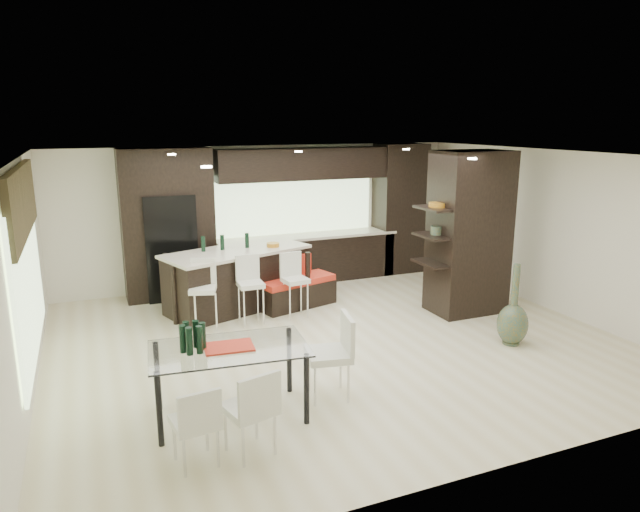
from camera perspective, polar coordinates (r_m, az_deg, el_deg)
name	(u,v)px	position (r m, az deg, el deg)	size (l,w,h in m)	color
ground	(336,340)	(8.53, 1.57, -8.41)	(8.00, 8.00, 0.00)	beige
back_wall	(264,215)	(11.35, -5.66, 4.13)	(8.00, 0.02, 2.70)	white
left_wall	(23,281)	(7.48, -27.59, -2.24)	(0.02, 7.00, 2.70)	white
right_wall	(552,231)	(10.39, 22.19, 2.34)	(0.02, 7.00, 2.70)	white
ceiling	(337,156)	(7.93, 1.69, 10.01)	(8.00, 7.00, 0.02)	white
window_left	(28,276)	(7.67, -27.19, -1.84)	(0.04, 3.20, 1.90)	#B2D199
window_back	(293,203)	(11.47, -2.74, 5.29)	(3.40, 0.04, 1.20)	#B2D199
stone_accent	(21,202)	(7.50, -27.69, 4.84)	(0.08, 3.00, 0.80)	brown
ceiling_spots	(330,156)	(8.16, 0.96, 9.97)	(4.00, 3.00, 0.02)	white
back_cabinetry	(293,216)	(11.19, -2.71, 4.05)	(6.80, 0.68, 2.70)	black
refrigerator	(170,246)	(10.66, -14.81, 0.95)	(0.90, 0.68, 1.90)	black
partition_column	(469,233)	(9.78, 14.68, 2.25)	(1.20, 0.80, 2.70)	black
kitchen_island	(238,279)	(9.90, -8.24, -2.28)	(2.47, 1.06, 1.03)	black
stool_left	(203,302)	(9.00, -11.58, -4.51)	(0.39, 0.39, 0.89)	silver
stool_mid	(251,296)	(9.16, -6.92, -4.03)	(0.39, 0.39, 0.88)	silver
stool_right	(295,292)	(9.39, -2.47, -3.57)	(0.38, 0.38, 0.86)	silver
bench	(297,292)	(9.94, -2.33, -3.61)	(1.36, 0.52, 0.52)	black
floor_vase	(514,305)	(8.65, 18.83, -4.61)	(0.44, 0.44, 1.20)	#45543B
dining_table	(230,382)	(6.41, -8.97, -12.36)	(1.67, 0.94, 0.80)	white
chair_near	(250,414)	(5.74, -7.06, -15.43)	(0.45, 0.45, 0.82)	silver
chair_far	(195,428)	(5.68, -12.38, -16.41)	(0.41, 0.41, 0.75)	silver
chair_end	(328,360)	(6.72, 0.83, -10.39)	(0.50, 0.50, 0.92)	silver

